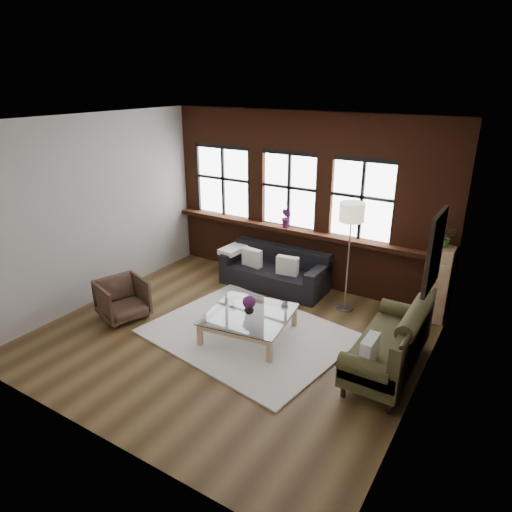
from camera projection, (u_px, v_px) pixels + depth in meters
The scene contains 26 objects.
floor at pixel (230, 336), 7.04m from camera, with size 5.50×5.50×0.00m, color #47311A.
ceiling at pixel (225, 121), 5.87m from camera, with size 5.50×5.50×0.00m, color white.
wall_back at pixel (305, 200), 8.44m from camera, with size 5.50×5.50×0.00m, color #B0ABA4.
wall_front at pixel (82, 310), 4.47m from camera, with size 5.50×5.50×0.00m, color #B0ABA4.
wall_left at pixel (96, 211), 7.79m from camera, with size 5.00×5.00×0.00m, color #B0ABA4.
wall_right at pixel (429, 280), 5.11m from camera, with size 5.00×5.00×0.00m, color #B0ABA4.
brick_backwall at pixel (304, 201), 8.39m from camera, with size 5.50×0.12×3.20m, color #482011, non-canonical shape.
sill_ledge at pixel (300, 231), 8.52m from camera, with size 5.50×0.30×0.08m, color #482011.
window_left at pixel (224, 182), 9.22m from camera, with size 1.38×0.10×1.50m, color black, non-canonical shape.
window_mid at pixel (290, 191), 8.49m from camera, with size 1.38×0.10×1.50m, color black, non-canonical shape.
window_right at pixel (362, 201), 7.80m from camera, with size 1.38×0.10×1.50m, color black, non-canonical shape.
wall_poster at pixel (435, 251), 5.27m from camera, with size 0.05×0.74×0.94m, color black, non-canonical shape.
shag_rug at pixel (248, 334), 7.08m from camera, with size 2.88×2.26×0.03m, color silver.
dark_sofa at pixel (274, 270), 8.56m from camera, with size 1.99×0.80×0.72m, color black, non-canonical shape.
pillow_a at pixel (252, 258), 8.62m from camera, with size 0.40×0.14×0.34m, color white.
pillow_b at pixel (287, 266), 8.25m from camera, with size 0.40×0.14×0.34m, color white.
vintage_settee at pixel (389, 338), 6.04m from camera, with size 0.84×1.89×1.01m, color #353218, non-canonical shape.
pillow_settee at pixel (370, 350), 5.58m from camera, with size 0.14×0.38×0.34m, color white.
armchair at pixel (123, 299), 7.48m from camera, with size 0.71×0.73×0.66m, color #3E2A1F.
coffee_table at pixel (249, 325), 6.97m from camera, with size 1.22×1.22×0.41m, color tan, non-canonical shape.
vase at pixel (249, 309), 6.87m from camera, with size 0.15×0.15×0.15m, color #B2B2B2.
flowers at pixel (249, 302), 6.82m from camera, with size 0.20×0.20×0.20m, color #5C1F5B.
drawer_chest at pixel (437, 284), 7.33m from camera, with size 0.39×0.39×1.26m, color tan.
potted_plant_top at pixel (445, 237), 7.04m from camera, with size 0.30×0.26×0.33m, color #2D5923.
floor_lamp at pixel (349, 254), 7.49m from camera, with size 0.40×0.40×2.03m, color #A5A5A8, non-canonical shape.
sill_plant at pixel (287, 218), 8.55m from camera, with size 0.21×0.17×0.38m, color #5C1F5B.
Camera 1 is at (3.53, -4.99, 3.72)m, focal length 32.00 mm.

